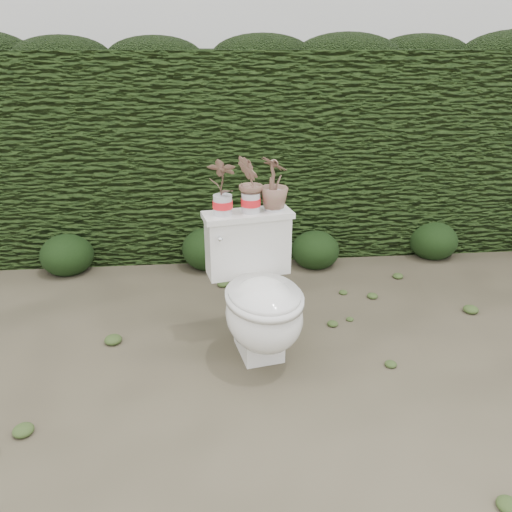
{
  "coord_description": "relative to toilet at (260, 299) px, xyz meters",
  "views": [
    {
      "loc": [
        -0.39,
        -2.62,
        1.65
      ],
      "look_at": [
        -0.15,
        -0.08,
        0.55
      ],
      "focal_mm": 35.0,
      "sensor_mm": 36.0,
      "label": 1
    }
  ],
  "objects": [
    {
      "name": "hedge",
      "position": [
        0.14,
        1.82,
        0.44
      ],
      "size": [
        8.0,
        1.0,
        1.6
      ],
      "primitive_type": "cube",
      "color": "#294115",
      "rests_on": "ground"
    },
    {
      "name": "liriope_clump_2",
      "position": [
        -0.28,
        1.27,
        -0.19
      ],
      "size": [
        0.43,
        0.43,
        0.34
      ],
      "primitive_type": "ellipsoid",
      "color": "black",
      "rests_on": "ground"
    },
    {
      "name": "house_wall",
      "position": [
        0.74,
        6.22,
        1.64
      ],
      "size": [
        8.0,
        3.5,
        4.0
      ],
      "primitive_type": "cube",
      "color": "silver",
      "rests_on": "ground"
    },
    {
      "name": "ground",
      "position": [
        0.14,
        0.22,
        -0.36
      ],
      "size": [
        60.0,
        60.0,
        0.0
      ],
      "primitive_type": "plane",
      "color": "brown",
      "rests_on": "ground"
    },
    {
      "name": "potted_plant_center",
      "position": [
        -0.03,
        0.24,
        0.57
      ],
      "size": [
        0.15,
        0.18,
        0.31
      ],
      "primitive_type": "imported",
      "rotation": [
        0.0,
        0.0,
        4.65
      ],
      "color": "#3A7725",
      "rests_on": "toilet"
    },
    {
      "name": "toilet",
      "position": [
        0.0,
        0.0,
        0.0
      ],
      "size": [
        0.57,
        0.75,
        0.78
      ],
      "rotation": [
        0.0,
        0.0,
        0.19
      ],
      "color": "silver",
      "rests_on": "ground"
    },
    {
      "name": "liriope_clump_1",
      "position": [
        -1.37,
        1.27,
        -0.19
      ],
      "size": [
        0.4,
        0.4,
        0.32
      ],
      "primitive_type": "ellipsoid",
      "color": "black",
      "rests_on": "ground"
    },
    {
      "name": "potted_plant_right",
      "position": [
        0.1,
        0.26,
        0.57
      ],
      "size": [
        0.22,
        0.22,
        0.29
      ],
      "primitive_type": "imported",
      "rotation": [
        0.0,
        0.0,
        2.17
      ],
      "color": "#3A7725",
      "rests_on": "toilet"
    },
    {
      "name": "potted_plant_left",
      "position": [
        -0.18,
        0.21,
        0.57
      ],
      "size": [
        0.19,
        0.15,
        0.3
      ],
      "primitive_type": "imported",
      "rotation": [
        0.0,
        0.0,
        2.82
      ],
      "color": "#3A7725",
      "rests_on": "toilet"
    },
    {
      "name": "liriope_clump_3",
      "position": [
        0.57,
        1.21,
        -0.2
      ],
      "size": [
        0.38,
        0.38,
        0.31
      ],
      "primitive_type": "ellipsoid",
      "color": "black",
      "rests_on": "ground"
    },
    {
      "name": "liriope_clump_4",
      "position": [
        1.58,
        1.31,
        -0.2
      ],
      "size": [
        0.4,
        0.4,
        0.32
      ],
      "primitive_type": "ellipsoid",
      "color": "black",
      "rests_on": "ground"
    }
  ]
}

